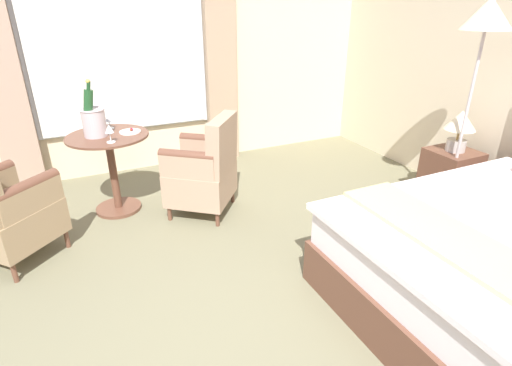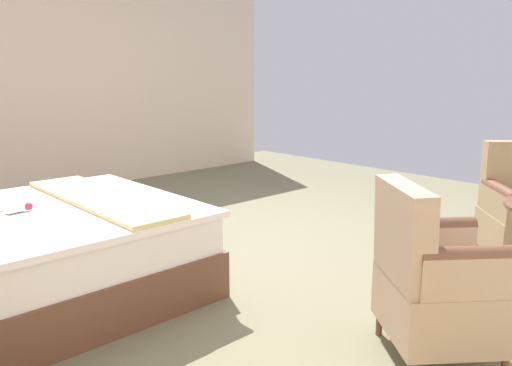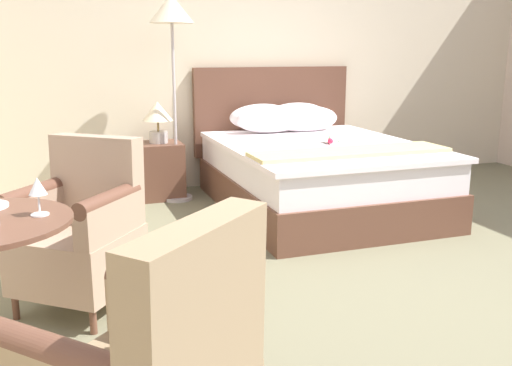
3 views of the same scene
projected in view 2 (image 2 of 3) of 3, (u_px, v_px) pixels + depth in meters
name	position (u px, v px, depth m)	size (l,w,h in m)	color
ground_plane	(250.00, 249.00, 4.20)	(7.95, 7.95, 0.00)	#6D6A50
wall_far_side	(74.00, 81.00, 6.27)	(0.12, 6.07, 2.71)	beige
armchair_by_window	(434.00, 282.00, 2.50)	(0.77, 0.77, 0.92)	brown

